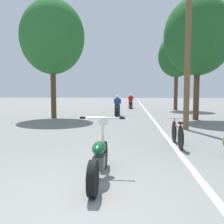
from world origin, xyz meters
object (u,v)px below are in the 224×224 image
Objects in this scene: utility_pole at (188,44)px; roadside_tree_right_far at (177,56)px; roadside_tree_left at (52,37)px; motorcycle_foreground at (99,157)px; motorcycle_rider_lead at (117,108)px; motorcycle_rider_far at (131,103)px; bicycle_parked at (177,134)px; roadside_tree_right_near at (198,36)px.

utility_pole is 10.99m from roadside_tree_right_far.
roadside_tree_left reaches higher than utility_pole.
motorcycle_rider_lead is at bearing 91.71° from motorcycle_foreground.
motorcycle_rider_lead reaches higher than motorcycle_rider_far.
roadside_tree_right_far is 14.81m from bicycle_parked.
motorcycle_foreground is at bearing -115.93° from utility_pole.
motorcycle_foreground is at bearing -104.83° from roadside_tree_right_far.
roadside_tree_right_near is 6.51m from motorcycle_rider_lead.
utility_pole is 7.16m from motorcycle_rider_lead.
motorcycle_foreground is 11.58m from motorcycle_rider_lead.
roadside_tree_left is at bearing 177.38° from roadside_tree_right_near.
utility_pole is 13.19m from motorcycle_rider_far.
motorcycle_foreground is (-4.26, -9.59, -4.26)m from roadside_tree_right_near.
motorcycle_rider_far reaches higher than motorcycle_foreground.
motorcycle_rider_far is at bearing 61.30° from roadside_tree_left.
roadside_tree_right_near reaches higher than motorcycle_rider_lead.
roadside_tree_right_near reaches higher than motorcycle_rider_far.
bicycle_parked is (-2.32, -6.77, -4.31)m from roadside_tree_right_near.
motorcycle_foreground is 18.58m from motorcycle_rider_far.
motorcycle_foreground reaches higher than bicycle_parked.
roadside_tree_right_near is at bearing -23.25° from motorcycle_rider_lead.
motorcycle_rider_far reaches higher than bicycle_parked.
utility_pole is at bearing -98.12° from roadside_tree_right_far.
motorcycle_rider_lead is 1.02× the size of motorcycle_rider_far.
roadside_tree_right_far is 3.86× the size of bicycle_parked.
motorcycle_rider_far is (4.71, 8.60, -4.35)m from roadside_tree_left.
motorcycle_rider_far is at bearing 112.57° from roadside_tree_right_near.
roadside_tree_right_far is 3.17× the size of motorcycle_rider_lead.
roadside_tree_right_near reaches higher than motorcycle_foreground.
roadside_tree_right_near is 11.33m from motorcycle_foreground.
motorcycle_foreground is 3.43m from bicycle_parked.
motorcycle_rider_lead is at bearing 156.75° from roadside_tree_right_near.
roadside_tree_right_far is at bearing 47.42° from motorcycle_rider_lead.
roadside_tree_left reaches higher than motorcycle_rider_lead.
bicycle_parked is at bearing -100.16° from roadside_tree_right_far.
roadside_tree_right_near is 0.97× the size of roadside_tree_left.
roadside_tree_left reaches higher than roadside_tree_right_near.
bicycle_parked is at bearing -84.89° from motorcycle_rider_far.
motorcycle_rider_lead is (3.83, 1.59, -4.34)m from roadside_tree_left.
motorcycle_rider_far is at bearing 82.86° from motorcycle_rider_lead.
bicycle_parked is (6.12, -7.15, -4.51)m from roadside_tree_left.
motorcycle_foreground is at bearing -88.29° from motorcycle_rider_lead.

